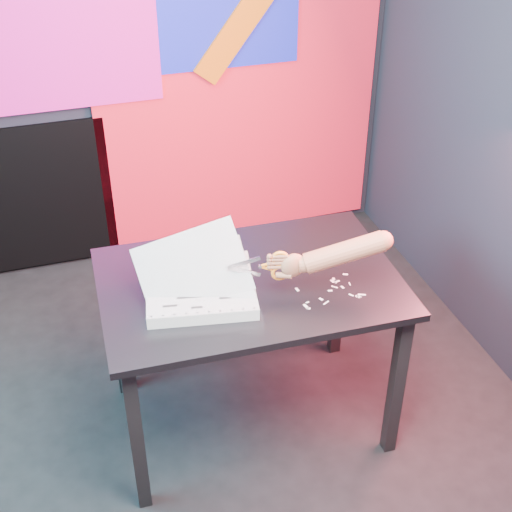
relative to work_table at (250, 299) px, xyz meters
name	(u,v)px	position (x,y,z in m)	size (l,w,h in m)	color
room	(173,147)	(-0.26, 0.00, 0.70)	(3.01, 3.01, 2.71)	black
backdrop	(131,99)	(-0.20, 1.46, 0.30)	(2.88, 0.05, 2.08)	red
work_table	(250,299)	(0.00, 0.00, 0.00)	(1.18, 0.81, 0.75)	black
printout_stack	(201,293)	(-0.21, -0.07, 0.12)	(0.45, 0.36, 0.30)	beige
scissors	(276,266)	(0.06, -0.13, 0.23)	(0.22, 0.06, 0.13)	silver
hand_forearm	(336,254)	(0.27, -0.18, 0.28)	(0.43, 0.15, 0.18)	#92513F
paper_clippings	(333,292)	(0.28, -0.17, 0.10)	(0.25, 0.17, 0.00)	silver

